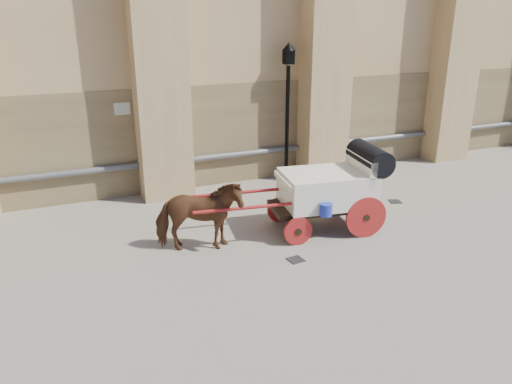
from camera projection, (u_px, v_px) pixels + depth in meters
name	position (u px, v px, depth m)	size (l,w,h in m)	color
ground	(247.00, 240.00, 11.50)	(90.00, 90.00, 0.00)	gray
horse	(199.00, 217.00, 10.74)	(0.86, 1.89, 1.59)	brown
carriage	(333.00, 186.00, 11.76)	(4.72, 1.88, 2.01)	black
street_lamp	(287.00, 110.00, 14.79)	(0.39, 0.39, 4.14)	black
drain_grate_near	(296.00, 260.00, 10.56)	(0.32, 0.32, 0.01)	black
drain_grate_far	(395.00, 201.00, 13.79)	(0.32, 0.32, 0.01)	black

